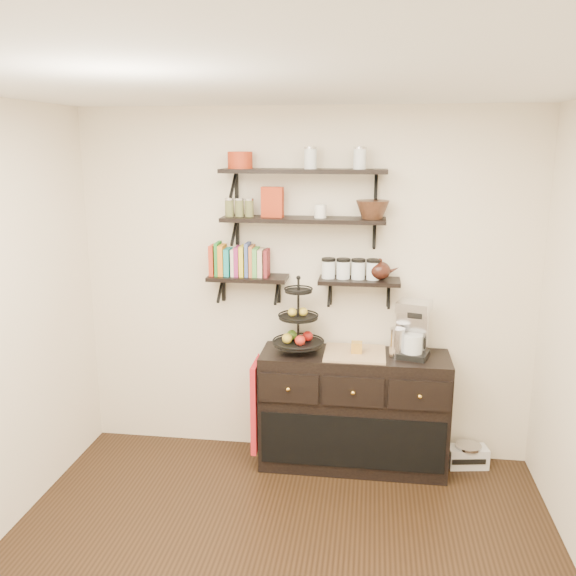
% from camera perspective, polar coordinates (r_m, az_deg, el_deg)
% --- Properties ---
extents(ceiling, '(3.50, 3.50, 0.02)m').
position_cam_1_polar(ceiling, '(2.86, -2.38, 18.87)').
color(ceiling, white).
rests_on(ceiling, back_wall).
extents(back_wall, '(3.50, 0.02, 2.70)m').
position_cam_1_polar(back_wall, '(4.71, 1.57, 0.13)').
color(back_wall, white).
rests_on(back_wall, ground).
extents(shelf_top, '(1.20, 0.27, 0.23)m').
position_cam_1_polar(shelf_top, '(4.46, 1.45, 10.85)').
color(shelf_top, black).
rests_on(shelf_top, back_wall).
extents(shelf_mid, '(1.20, 0.27, 0.23)m').
position_cam_1_polar(shelf_mid, '(4.48, 1.43, 6.38)').
color(shelf_mid, black).
rests_on(shelf_mid, back_wall).
extents(shelf_low_left, '(0.60, 0.25, 0.23)m').
position_cam_1_polar(shelf_low_left, '(4.64, -3.75, 0.90)').
color(shelf_low_left, black).
rests_on(shelf_low_left, back_wall).
extents(shelf_low_right, '(0.60, 0.25, 0.23)m').
position_cam_1_polar(shelf_low_right, '(4.55, 6.68, 0.58)').
color(shelf_low_right, black).
rests_on(shelf_low_right, back_wall).
extents(cookbooks, '(0.43, 0.15, 0.26)m').
position_cam_1_polar(cookbooks, '(4.62, -4.42, 2.58)').
color(cookbooks, '#B7351D').
rests_on(cookbooks, shelf_low_left).
extents(glass_canisters, '(0.43, 0.10, 0.13)m').
position_cam_1_polar(glass_canisters, '(4.53, 5.89, 1.68)').
color(glass_canisters, silver).
rests_on(glass_canisters, shelf_low_right).
extents(sideboard, '(1.40, 0.50, 0.92)m').
position_cam_1_polar(sideboard, '(4.75, 6.14, -11.29)').
color(sideboard, black).
rests_on(sideboard, floor).
extents(fruit_stand, '(0.38, 0.38, 0.56)m').
position_cam_1_polar(fruit_stand, '(4.55, 1.02, -3.66)').
color(fruit_stand, black).
rests_on(fruit_stand, sideboard).
extents(candle, '(0.08, 0.08, 0.08)m').
position_cam_1_polar(candle, '(4.56, 6.45, -5.53)').
color(candle, '#AF7B28').
rests_on(candle, sideboard).
extents(coffee_maker, '(0.28, 0.28, 0.42)m').
position_cam_1_polar(coffee_maker, '(4.56, 11.59, -3.84)').
color(coffee_maker, black).
rests_on(coffee_maker, sideboard).
extents(thermal_carafe, '(0.11, 0.11, 0.22)m').
position_cam_1_polar(thermal_carafe, '(4.53, 10.18, -5.08)').
color(thermal_carafe, silver).
rests_on(thermal_carafe, sideboard).
extents(apron, '(0.04, 0.29, 0.69)m').
position_cam_1_polar(apron, '(4.71, -2.96, -10.89)').
color(apron, '#B61B13').
rests_on(apron, sideboard).
extents(radio, '(0.32, 0.23, 0.18)m').
position_cam_1_polar(radio, '(5.05, 16.44, -14.82)').
color(radio, silver).
rests_on(radio, floor).
extents(recipe_box, '(0.17, 0.08, 0.22)m').
position_cam_1_polar(recipe_box, '(4.50, -1.47, 8.04)').
color(recipe_box, '#A32C12').
rests_on(recipe_box, shelf_mid).
extents(walnut_bowl, '(0.24, 0.24, 0.13)m').
position_cam_1_polar(walnut_bowl, '(4.44, 7.90, 7.28)').
color(walnut_bowl, black).
rests_on(walnut_bowl, shelf_mid).
extents(ramekins, '(0.09, 0.09, 0.10)m').
position_cam_1_polar(ramekins, '(4.46, 3.04, 7.19)').
color(ramekins, white).
rests_on(ramekins, shelf_mid).
extents(teapot, '(0.23, 0.19, 0.16)m').
position_cam_1_polar(teapot, '(4.52, 8.59, 1.78)').
color(teapot, black).
rests_on(teapot, shelf_low_right).
extents(red_pot, '(0.18, 0.18, 0.12)m').
position_cam_1_polar(red_pot, '(4.53, -4.50, 11.85)').
color(red_pot, '#A32C12').
rests_on(red_pot, shelf_top).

